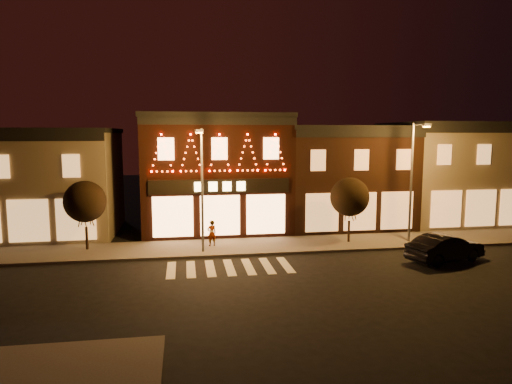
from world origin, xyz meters
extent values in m
plane|color=black|center=(0.00, 0.00, 0.00)|extent=(120.00, 120.00, 0.00)
cube|color=#47423D|center=(2.00, 8.00, 0.07)|extent=(44.00, 4.00, 0.15)
cube|color=#7E7459|center=(-13.00, 14.00, 3.50)|extent=(12.00, 8.00, 7.00)
cube|color=black|center=(-13.00, 14.00, 7.15)|extent=(12.20, 8.20, 0.30)
cube|color=black|center=(0.00, 14.00, 4.00)|extent=(10.00, 8.00, 8.00)
cube|color=black|center=(0.00, 14.00, 8.15)|extent=(10.20, 8.20, 0.30)
cube|color=black|center=(0.00, 9.95, 7.75)|extent=(10.00, 0.25, 0.50)
cube|color=black|center=(0.00, 9.90, 3.60)|extent=(9.00, 0.15, 0.90)
cube|color=#FFD87F|center=(0.00, 9.80, 3.60)|extent=(3.40, 0.08, 0.60)
cube|color=black|center=(9.50, 14.00, 3.60)|extent=(9.00, 8.00, 7.20)
cube|color=black|center=(9.50, 14.00, 7.35)|extent=(9.20, 8.20, 0.30)
cube|color=black|center=(9.50, 9.95, 6.95)|extent=(9.00, 0.25, 0.50)
cube|color=#7E7459|center=(18.50, 14.00, 3.75)|extent=(9.00, 8.00, 7.50)
cube|color=black|center=(18.50, 14.00, 7.65)|extent=(9.20, 8.20, 0.30)
cube|color=black|center=(18.50, 9.95, 7.25)|extent=(9.00, 0.25, 0.50)
cylinder|color=#59595E|center=(-1.25, 6.95, 3.68)|extent=(0.14, 0.14, 7.07)
cylinder|color=#59595E|center=(-1.33, 6.25, 7.13)|extent=(0.25, 1.41, 0.09)
cube|color=#59595E|center=(-1.41, 5.55, 7.09)|extent=(0.47, 0.30, 0.16)
cube|color=orange|center=(-1.41, 5.55, 6.99)|extent=(0.35, 0.21, 0.04)
cylinder|color=#59595E|center=(11.86, 7.56, 3.87)|extent=(0.15, 0.15, 7.44)
cylinder|color=#59595E|center=(11.87, 6.81, 7.49)|extent=(0.13, 1.49, 0.09)
cube|color=#59595E|center=(11.89, 6.07, 7.45)|extent=(0.47, 0.27, 0.17)
cube|color=orange|center=(11.89, 6.07, 7.35)|extent=(0.36, 0.19, 0.05)
cylinder|color=black|center=(-8.00, 8.52, 0.82)|extent=(0.15, 0.15, 1.33)
sphere|color=black|center=(-8.00, 8.52, 3.00)|extent=(2.44, 2.44, 2.44)
cylinder|color=black|center=(7.97, 7.93, 0.82)|extent=(0.15, 0.15, 1.33)
sphere|color=black|center=(7.97, 7.93, 3.01)|extent=(2.44, 2.44, 2.44)
imported|color=black|center=(11.78, 3.33, 0.75)|extent=(4.83, 2.94, 1.50)
imported|color=gray|center=(-0.66, 8.18, 0.94)|extent=(0.67, 0.55, 1.58)
camera|label=1|loc=(-2.25, -18.96, 6.93)|focal=31.89mm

